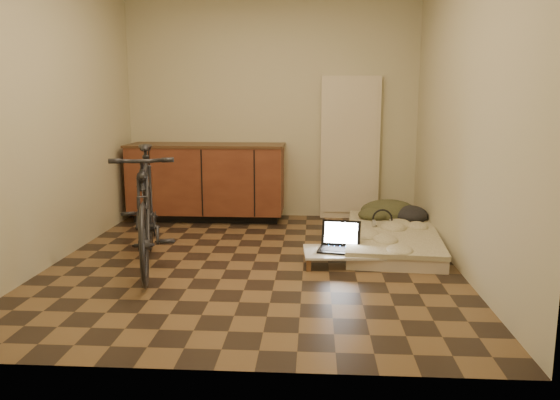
# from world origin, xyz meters

# --- Properties ---
(room_shell) EXTENTS (3.50, 4.00, 2.60)m
(room_shell) POSITION_xyz_m (0.00, 0.00, 1.30)
(room_shell) COLOR brown
(room_shell) RESTS_ON ground
(cabinets) EXTENTS (1.84, 0.62, 0.91)m
(cabinets) POSITION_xyz_m (-0.75, 1.70, 0.47)
(cabinets) COLOR black
(cabinets) RESTS_ON ground
(appliance_panel) EXTENTS (0.70, 0.10, 1.70)m
(appliance_panel) POSITION_xyz_m (0.95, 1.94, 0.85)
(appliance_panel) COLOR beige
(appliance_panel) RESTS_ON ground
(bicycle) EXTENTS (0.96, 1.84, 1.14)m
(bicycle) POSITION_xyz_m (-0.89, -0.22, 0.57)
(bicycle) COLOR black
(bicycle) RESTS_ON ground
(futon) EXTENTS (1.02, 1.87, 0.15)m
(futon) POSITION_xyz_m (1.30, 0.65, 0.08)
(futon) COLOR beige
(futon) RESTS_ON ground
(clothing_pile) EXTENTS (0.70, 0.60, 0.26)m
(clothing_pile) POSITION_xyz_m (1.40, 1.28, 0.29)
(clothing_pile) COLOR #383A22
(clothing_pile) RESTS_ON futon
(headphones) EXTENTS (0.25, 0.23, 0.15)m
(headphones) POSITION_xyz_m (1.22, 0.82, 0.23)
(headphones) COLOR black
(headphones) RESTS_ON futon
(lap_desk) EXTENTS (0.74, 0.51, 0.12)m
(lap_desk) POSITION_xyz_m (0.80, -0.02, 0.10)
(lap_desk) COLOR brown
(lap_desk) RESTS_ON ground
(laptop) EXTENTS (0.40, 0.37, 0.24)m
(laptop) POSITION_xyz_m (0.75, 0.02, 0.17)
(laptop) COLOR black
(laptop) RESTS_ON lap_desk
(mouse) EXTENTS (0.07, 0.11, 0.04)m
(mouse) POSITION_xyz_m (1.05, 0.01, 0.14)
(mouse) COLOR white
(mouse) RESTS_ON lap_desk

